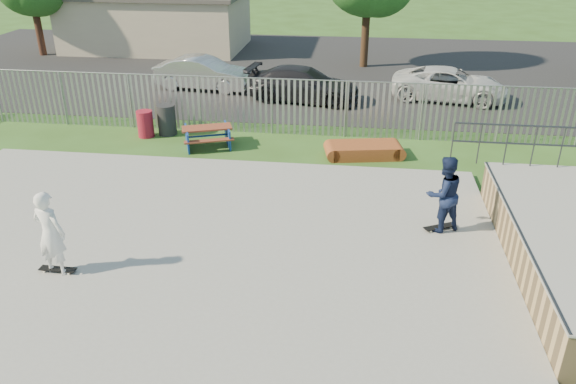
# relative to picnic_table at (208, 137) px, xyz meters

# --- Properties ---
(ground) EXTENTS (120.00, 120.00, 0.00)m
(ground) POSITION_rel_picnic_table_xyz_m (0.96, -7.44, -0.35)
(ground) COLOR #33541D
(ground) RESTS_ON ground
(concrete_slab) EXTENTS (15.00, 12.00, 0.15)m
(concrete_slab) POSITION_rel_picnic_table_xyz_m (0.96, -7.44, -0.28)
(concrete_slab) COLOR gray
(concrete_slab) RESTS_ON ground
(fence) EXTENTS (26.04, 16.02, 2.00)m
(fence) POSITION_rel_picnic_table_xyz_m (1.96, -2.86, 0.65)
(fence) COLOR gray
(fence) RESTS_ON ground
(picnic_table) EXTENTS (2.00, 1.83, 0.69)m
(picnic_table) POSITION_rel_picnic_table_xyz_m (0.00, 0.00, 0.00)
(picnic_table) COLOR brown
(picnic_table) RESTS_ON ground
(funbox) EXTENTS (2.27, 1.43, 0.42)m
(funbox) POSITION_rel_picnic_table_xyz_m (5.26, -0.23, -0.14)
(funbox) COLOR brown
(funbox) RESTS_ON ground
(trash_bin_red) EXTENTS (0.56, 0.56, 0.94)m
(trash_bin_red) POSITION_rel_picnic_table_xyz_m (-2.41, 0.66, 0.12)
(trash_bin_red) COLOR maroon
(trash_bin_red) RESTS_ON ground
(trash_bin_grey) EXTENTS (0.65, 0.65, 1.08)m
(trash_bin_grey) POSITION_rel_picnic_table_xyz_m (-1.74, 0.99, 0.19)
(trash_bin_grey) COLOR #242426
(trash_bin_grey) RESTS_ON ground
(parking_lot) EXTENTS (40.00, 18.00, 0.02)m
(parking_lot) POSITION_rel_picnic_table_xyz_m (0.96, 11.56, -0.34)
(parking_lot) COLOR black
(parking_lot) RESTS_ON ground
(car_silver) EXTENTS (4.51, 2.01, 1.44)m
(car_silver) POSITION_rel_picnic_table_xyz_m (-1.98, 6.95, 0.39)
(car_silver) COLOR silver
(car_silver) RESTS_ON parking_lot
(car_dark) EXTENTS (5.05, 2.65, 1.40)m
(car_dark) POSITION_rel_picnic_table_xyz_m (2.67, 5.71, 0.37)
(car_dark) COLOR black
(car_dark) RESTS_ON parking_lot
(car_white) EXTENTS (5.12, 3.02, 1.34)m
(car_white) POSITION_rel_picnic_table_xyz_m (8.80, 6.63, 0.34)
(car_white) COLOR silver
(car_white) RESTS_ON parking_lot
(building) EXTENTS (10.40, 6.40, 3.20)m
(building) POSITION_rel_picnic_table_xyz_m (-7.04, 15.56, 1.26)
(building) COLOR #BDAD92
(building) RESTS_ON ground
(skateboard_a) EXTENTS (0.81, 0.54, 0.08)m
(skateboard_a) POSITION_rel_picnic_table_xyz_m (7.11, -5.08, -0.16)
(skateboard_a) COLOR black
(skateboard_a) RESTS_ON concrete_slab
(skateboard_b) EXTENTS (0.80, 0.21, 0.08)m
(skateboard_b) POSITION_rel_picnic_table_xyz_m (-1.20, -8.00, -0.16)
(skateboard_b) COLOR black
(skateboard_b) RESTS_ON concrete_slab
(skater_navy) EXTENTS (1.15, 1.05, 1.90)m
(skater_navy) POSITION_rel_picnic_table_xyz_m (7.11, -5.08, 0.75)
(skater_navy) COLOR #151F42
(skater_navy) RESTS_ON concrete_slab
(skater_white) EXTENTS (0.76, 0.58, 1.90)m
(skater_white) POSITION_rel_picnic_table_xyz_m (-1.20, -8.00, 0.75)
(skater_white) COLOR white
(skater_white) RESTS_ON concrete_slab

